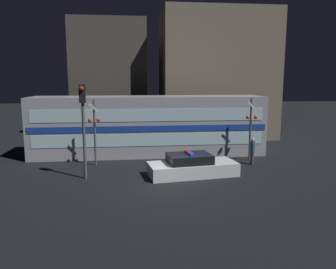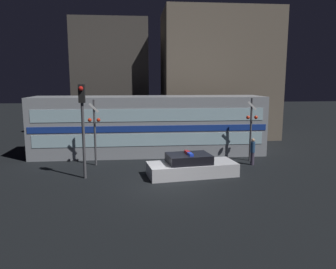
{
  "view_description": "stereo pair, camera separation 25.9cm",
  "coord_description": "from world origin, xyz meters",
  "px_view_note": "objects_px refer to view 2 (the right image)",
  "views": [
    {
      "loc": [
        -1.69,
        -14.95,
        4.94
      ],
      "look_at": [
        0.44,
        4.22,
        1.76
      ],
      "focal_mm": 35.0,
      "sensor_mm": 36.0,
      "label": 1
    },
    {
      "loc": [
        -1.44,
        -14.97,
        4.94
      ],
      "look_at": [
        0.44,
        4.22,
        1.76
      ],
      "focal_mm": 35.0,
      "sensor_mm": 36.0,
      "label": 2
    }
  ],
  "objects_px": {
    "crossing_signal_near": "(251,126)",
    "police_car": "(191,167)",
    "pedestrian": "(253,151)",
    "train": "(149,125)",
    "traffic_light_corner": "(83,116)"
  },
  "relations": [
    {
      "from": "police_car",
      "to": "pedestrian",
      "type": "distance_m",
      "value": 4.38
    },
    {
      "from": "police_car",
      "to": "pedestrian",
      "type": "height_order",
      "value": "pedestrian"
    },
    {
      "from": "traffic_light_corner",
      "to": "police_car",
      "type": "bearing_deg",
      "value": -0.27
    },
    {
      "from": "pedestrian",
      "to": "traffic_light_corner",
      "type": "distance_m",
      "value": 9.92
    },
    {
      "from": "pedestrian",
      "to": "police_car",
      "type": "bearing_deg",
      "value": -155.4
    },
    {
      "from": "crossing_signal_near",
      "to": "police_car",
      "type": "bearing_deg",
      "value": -146.05
    },
    {
      "from": "police_car",
      "to": "train",
      "type": "bearing_deg",
      "value": 101.98
    },
    {
      "from": "pedestrian",
      "to": "traffic_light_corner",
      "type": "relative_size",
      "value": 0.33
    },
    {
      "from": "train",
      "to": "crossing_signal_near",
      "type": "bearing_deg",
      "value": -22.89
    },
    {
      "from": "train",
      "to": "pedestrian",
      "type": "relative_size",
      "value": 9.6
    },
    {
      "from": "police_car",
      "to": "traffic_light_corner",
      "type": "height_order",
      "value": "traffic_light_corner"
    },
    {
      "from": "police_car",
      "to": "traffic_light_corner",
      "type": "bearing_deg",
      "value": 171.71
    },
    {
      "from": "train",
      "to": "traffic_light_corner",
      "type": "height_order",
      "value": "traffic_light_corner"
    },
    {
      "from": "train",
      "to": "crossing_signal_near",
      "type": "height_order",
      "value": "train"
    },
    {
      "from": "train",
      "to": "pedestrian",
      "type": "bearing_deg",
      "value": -31.14
    }
  ]
}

